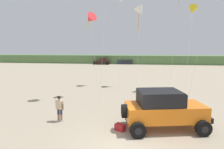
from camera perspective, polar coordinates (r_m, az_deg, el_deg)
name	(u,v)px	position (r m, az deg, el deg)	size (l,w,h in m)	color
ground_plane	(124,147)	(9.39, 3.74, -21.35)	(220.00, 220.00, 0.00)	tan
dune_ridge	(125,59)	(59.61, 3.96, 4.73)	(90.00, 8.51, 2.53)	#567A47
jeep	(164,109)	(11.14, 15.55, -10.07)	(5.01, 3.24, 2.26)	orange
person_watching	(60,107)	(12.35, -15.78, -9.58)	(0.61, 0.38, 1.67)	#8C664C
cooler_box	(120,127)	(10.91, 2.51, -15.86)	(0.56, 0.36, 0.38)	#B21E23
distant_pickup	(102,61)	(54.64, -3.02, 4.10)	(4.68, 2.55, 1.98)	black
distant_sedan	(125,62)	(55.62, 4.13, 3.81)	(4.20, 1.70, 1.20)	#1E232D
kite_blue_swept	(90,19)	(18.50, -6.72, 16.62)	(1.99, 2.43, 8.01)	red
kite_purple_stunt	(140,11)	(23.66, 8.59, 18.66)	(1.63, 5.43, 9.75)	white
kite_black_sled	(193,10)	(21.50, 23.51, 17.64)	(2.29, 6.13, 9.13)	yellow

